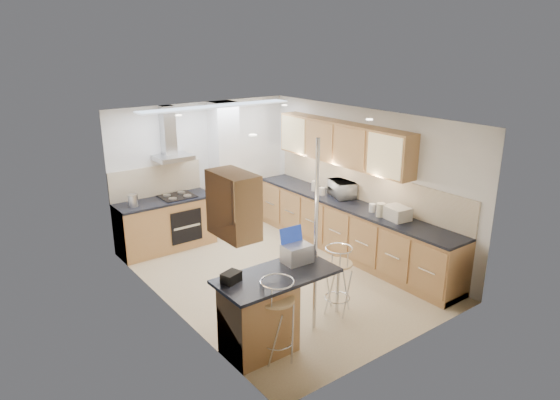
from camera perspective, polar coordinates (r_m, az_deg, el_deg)
ground at (r=8.00m, az=-0.03°, el=-8.67°), size 4.80×4.80×0.00m
room_shell at (r=7.91m, az=0.22°, el=2.99°), size 3.64×4.84×2.51m
right_counter at (r=8.72m, az=7.90°, el=-3.22°), size 0.63×4.40×0.92m
back_counter at (r=9.06m, az=-12.91°, el=-2.68°), size 1.70×0.63×0.92m
peninsula at (r=6.16m, az=-0.35°, el=-12.38°), size 1.47×0.72×0.94m
microwave at (r=8.86m, az=7.17°, el=1.28°), size 0.50×0.60×0.29m
laptop at (r=6.20m, az=1.91°, el=-6.14°), size 0.35×0.27×0.23m
bag at (r=5.77m, az=-5.61°, el=-8.78°), size 0.25×0.22×0.12m
bar_stool_near at (r=5.89m, az=-0.32°, el=-13.54°), size 0.42×0.42×1.02m
bar_stool_end at (r=6.86m, az=6.63°, el=-9.07°), size 0.55×0.55×0.97m
jar_a at (r=9.18m, az=4.00°, el=1.62°), size 0.15×0.15×0.18m
jar_b at (r=8.93m, az=4.82°, el=1.00°), size 0.13×0.13×0.14m
jar_c at (r=7.98m, az=11.45°, el=-1.12°), size 0.17×0.17×0.21m
jar_d at (r=8.18m, az=10.48°, el=-0.88°), size 0.12×0.12×0.14m
bread_bin at (r=7.91m, az=13.22°, el=-1.46°), size 0.35×0.42×0.20m
kettle at (r=8.64m, az=-16.46°, el=-0.04°), size 0.16×0.16×0.21m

